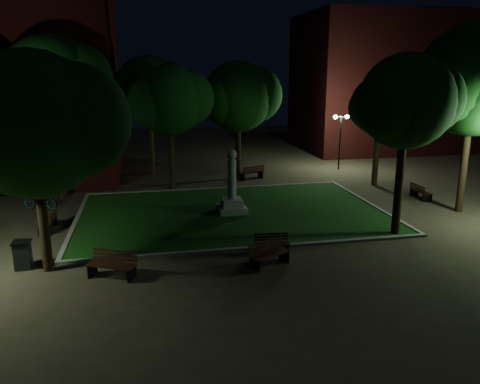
# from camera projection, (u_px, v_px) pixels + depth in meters

# --- Properties ---
(ground) EXTENTS (80.00, 80.00, 0.00)m
(ground) POSITION_uv_depth(u_px,v_px,m) (240.00, 226.00, 21.94)
(ground) COLOR #403525
(lawn) EXTENTS (15.00, 10.00, 0.08)m
(lawn) POSITION_uv_depth(u_px,v_px,m) (232.00, 213.00, 23.83)
(lawn) COLOR #133E0F
(lawn) RESTS_ON ground
(lawn_kerb) EXTENTS (15.40, 10.40, 0.12)m
(lawn_kerb) POSITION_uv_depth(u_px,v_px,m) (232.00, 212.00, 23.82)
(lawn_kerb) COLOR slate
(lawn_kerb) RESTS_ON ground
(monument) EXTENTS (1.40, 1.40, 3.20)m
(monument) POSITION_uv_depth(u_px,v_px,m) (232.00, 195.00, 23.60)
(monument) COLOR #9C998E
(monument) RESTS_ON lawn
(building_far) EXTENTS (16.00, 10.00, 12.00)m
(building_far) POSITION_uv_depth(u_px,v_px,m) (388.00, 83.00, 42.89)
(building_far) COLOR #410E0C
(building_far) RESTS_ON ground
(tree_west) EXTENTS (6.16, 5.03, 7.79)m
(tree_west) POSITION_uv_depth(u_px,v_px,m) (36.00, 125.00, 15.70)
(tree_west) COLOR black
(tree_west) RESTS_ON ground
(tree_north_wl) EXTENTS (5.14, 4.20, 7.47)m
(tree_north_wl) POSITION_uv_depth(u_px,v_px,m) (171.00, 100.00, 27.54)
(tree_north_wl) COLOR black
(tree_north_wl) RESTS_ON ground
(tree_north_er) EXTENTS (5.61, 4.58, 7.73)m
(tree_north_er) POSITION_uv_depth(u_px,v_px,m) (240.00, 97.00, 30.32)
(tree_north_er) COLOR black
(tree_north_er) RESTS_ON ground
(tree_ne) EXTENTS (4.44, 3.62, 6.82)m
(tree_ne) POSITION_uv_depth(u_px,v_px,m) (381.00, 106.00, 28.55)
(tree_ne) COLOR black
(tree_ne) RESTS_ON ground
(tree_east) EXTENTS (6.71, 5.48, 9.37)m
(tree_east) POSITION_uv_depth(u_px,v_px,m) (477.00, 80.00, 22.54)
(tree_east) COLOR black
(tree_east) RESTS_ON ground
(tree_se) EXTENTS (4.88, 3.98, 7.81)m
(tree_se) POSITION_uv_depth(u_px,v_px,m) (408.00, 102.00, 19.31)
(tree_se) COLOR black
(tree_se) RESTS_ON ground
(tree_nw) EXTENTS (6.12, 5.00, 8.98)m
(tree_nw) POSITION_uv_depth(u_px,v_px,m) (53.00, 82.00, 24.84)
(tree_nw) COLOR black
(tree_nw) RESTS_ON ground
(tree_far_north) EXTENTS (5.60, 4.57, 8.11)m
(tree_far_north) POSITION_uv_depth(u_px,v_px,m) (151.00, 90.00, 31.52)
(tree_far_north) COLOR black
(tree_far_north) RESTS_ON ground
(lamppost_nw) EXTENTS (1.18, 0.28, 4.56)m
(lamppost_nw) POSITION_uv_depth(u_px,v_px,m) (6.00, 134.00, 29.58)
(lamppost_nw) COLOR black
(lamppost_nw) RESTS_ON ground
(lamppost_ne) EXTENTS (1.18, 0.28, 3.99)m
(lamppost_ne) POSITION_uv_depth(u_px,v_px,m) (340.00, 131.00, 33.90)
(lamppost_ne) COLOR black
(lamppost_ne) RESTS_ON ground
(bench_near_left) EXTENTS (1.70, 1.19, 0.89)m
(bench_near_left) POSITION_uv_depth(u_px,v_px,m) (269.00, 254.00, 17.38)
(bench_near_left) COLOR black
(bench_near_left) RESTS_ON ground
(bench_near_right) EXTENTS (1.42, 0.60, 0.76)m
(bench_near_right) POSITION_uv_depth(u_px,v_px,m) (272.00, 244.00, 18.60)
(bench_near_right) COLOR black
(bench_near_right) RESTS_ON ground
(bench_west_near) EXTENTS (1.81, 1.26, 0.94)m
(bench_west_near) POSITION_uv_depth(u_px,v_px,m) (112.00, 265.00, 16.33)
(bench_west_near) COLOR black
(bench_west_near) RESTS_ON ground
(bench_left_side) EXTENTS (0.58, 1.61, 0.88)m
(bench_left_side) POSITION_uv_depth(u_px,v_px,m) (49.00, 222.00, 21.15)
(bench_left_side) COLOR black
(bench_left_side) RESTS_ON ground
(bench_right_side) EXTENTS (0.56, 1.56, 0.85)m
(bench_right_side) POSITION_uv_depth(u_px,v_px,m) (420.00, 192.00, 26.43)
(bench_right_side) COLOR black
(bench_right_side) RESTS_ON ground
(bench_far_side) EXTENTS (1.78, 1.13, 0.93)m
(bench_far_side) POSITION_uv_depth(u_px,v_px,m) (252.00, 173.00, 31.30)
(bench_far_side) COLOR black
(bench_far_side) RESTS_ON ground
(trash_bin) EXTENTS (0.62, 0.62, 1.05)m
(trash_bin) POSITION_uv_depth(u_px,v_px,m) (23.00, 255.00, 17.03)
(trash_bin) COLOR black
(trash_bin) RESTS_ON ground
(bicycle) EXTENTS (2.00, 1.28, 0.99)m
(bicycle) POSITION_uv_depth(u_px,v_px,m) (40.00, 201.00, 24.35)
(bicycle) COLOR black
(bicycle) RESTS_ON ground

